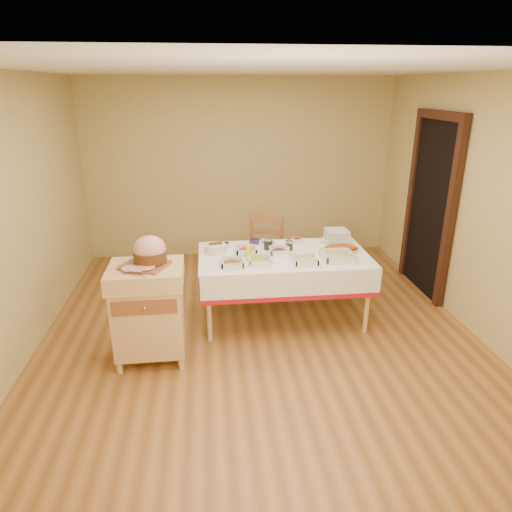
# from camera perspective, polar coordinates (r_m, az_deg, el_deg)

# --- Properties ---
(room_shell) EXTENTS (5.00, 5.00, 5.00)m
(room_shell) POSITION_cam_1_polar(r_m,az_deg,el_deg) (4.42, 0.42, 5.28)
(room_shell) COLOR #9A622F
(room_shell) RESTS_ON ground
(doorway) EXTENTS (0.09, 1.10, 2.20)m
(doorway) POSITION_cam_1_polar(r_m,az_deg,el_deg) (5.96, 21.01, 6.06)
(doorway) COLOR black
(doorway) RESTS_ON ground
(dining_table) EXTENTS (1.82, 1.02, 0.76)m
(dining_table) POSITION_cam_1_polar(r_m,az_deg,el_deg) (4.97, 3.44, -1.54)
(dining_table) COLOR #E3B87C
(dining_table) RESTS_ON ground
(butcher_cart) EXTENTS (0.67, 0.57, 0.95)m
(butcher_cart) POSITION_cam_1_polar(r_m,az_deg,el_deg) (4.36, -13.26, -6.29)
(butcher_cart) COLOR #E3B87C
(butcher_cart) RESTS_ON ground
(dining_chair) EXTENTS (0.52, 0.51, 0.97)m
(dining_chair) POSITION_cam_1_polar(r_m,az_deg,el_deg) (5.63, 1.14, 0.08)
(dining_chair) COLOR #935730
(dining_chair) RESTS_ON ground
(ham_on_board) EXTENTS (0.41, 0.39, 0.27)m
(ham_on_board) POSITION_cam_1_polar(r_m,az_deg,el_deg) (4.18, -13.22, 0.37)
(ham_on_board) COLOR #935730
(ham_on_board) RESTS_ON butcher_cart
(serving_dish_a) EXTENTS (0.23, 0.22, 0.10)m
(serving_dish_a) POSITION_cam_1_polar(r_m,az_deg,el_deg) (4.58, -3.00, -0.90)
(serving_dish_a) COLOR silver
(serving_dish_a) RESTS_ON dining_table
(serving_dish_b) EXTENTS (0.23, 0.23, 0.09)m
(serving_dish_b) POSITION_cam_1_polar(r_m,az_deg,el_deg) (4.65, 0.42, -0.55)
(serving_dish_b) COLOR silver
(serving_dish_b) RESTS_ON dining_table
(serving_dish_c) EXTENTS (0.24, 0.24, 0.10)m
(serving_dish_c) POSITION_cam_1_polar(r_m,az_deg,el_deg) (4.67, 6.14, -0.56)
(serving_dish_c) COLOR silver
(serving_dish_c) RESTS_ON dining_table
(serving_dish_d) EXTENTS (0.31, 0.31, 0.12)m
(serving_dish_d) POSITION_cam_1_polar(r_m,az_deg,el_deg) (4.82, 10.19, -0.03)
(serving_dish_d) COLOR silver
(serving_dish_d) RESTS_ON dining_table
(serving_dish_e) EXTENTS (0.23, 0.22, 0.11)m
(serving_dish_e) POSITION_cam_1_polar(r_m,az_deg,el_deg) (4.92, -1.25, 0.68)
(serving_dish_e) COLOR silver
(serving_dish_e) RESTS_ON dining_table
(serving_dish_f) EXTENTS (0.22, 0.21, 0.10)m
(serving_dish_f) POSITION_cam_1_polar(r_m,az_deg,el_deg) (4.92, 2.92, 0.63)
(serving_dish_f) COLOR silver
(serving_dish_f) RESTS_ON dining_table
(small_bowl_left) EXTENTS (0.11, 0.11, 0.05)m
(small_bowl_left) POSITION_cam_1_polar(r_m,az_deg,el_deg) (5.13, -3.86, 1.42)
(small_bowl_left) COLOR silver
(small_bowl_left) RESTS_ON dining_table
(small_bowl_mid) EXTENTS (0.12, 0.12, 0.05)m
(small_bowl_mid) POSITION_cam_1_polar(r_m,az_deg,el_deg) (5.23, -0.24, 1.86)
(small_bowl_mid) COLOR navy
(small_bowl_mid) RESTS_ON dining_table
(small_bowl_right) EXTENTS (0.12, 0.12, 0.06)m
(small_bowl_right) POSITION_cam_1_polar(r_m,az_deg,el_deg) (5.26, 5.17, 1.94)
(small_bowl_right) COLOR silver
(small_bowl_right) RESTS_ON dining_table
(bowl_white_imported) EXTENTS (0.18, 0.18, 0.04)m
(bowl_white_imported) POSITION_cam_1_polar(r_m,az_deg,el_deg) (5.28, 1.48, 1.89)
(bowl_white_imported) COLOR silver
(bowl_white_imported) RESTS_ON dining_table
(bowl_small_imported) EXTENTS (0.18, 0.18, 0.05)m
(bowl_small_imported) POSITION_cam_1_polar(r_m,az_deg,el_deg) (5.33, 8.76, 1.89)
(bowl_small_imported) COLOR silver
(bowl_small_imported) RESTS_ON dining_table
(preserve_jar_left) EXTENTS (0.10, 0.10, 0.13)m
(preserve_jar_left) POSITION_cam_1_polar(r_m,az_deg,el_deg) (5.04, 1.53, 1.49)
(preserve_jar_left) COLOR silver
(preserve_jar_left) RESTS_ON dining_table
(preserve_jar_right) EXTENTS (0.09, 0.09, 0.11)m
(preserve_jar_right) POSITION_cam_1_polar(r_m,az_deg,el_deg) (5.03, 4.16, 1.28)
(preserve_jar_right) COLOR silver
(preserve_jar_right) RESTS_ON dining_table
(mustard_bottle) EXTENTS (0.06, 0.06, 0.19)m
(mustard_bottle) POSITION_cam_1_polar(r_m,az_deg,el_deg) (4.73, -0.94, 0.55)
(mustard_bottle) COLOR yellow
(mustard_bottle) RESTS_ON dining_table
(bread_basket) EXTENTS (0.24, 0.24, 0.10)m
(bread_basket) POSITION_cam_1_polar(r_m,az_deg,el_deg) (4.97, -5.08, 0.97)
(bread_basket) COLOR silver
(bread_basket) RESTS_ON dining_table
(plate_stack) EXTENTS (0.25, 0.25, 0.14)m
(plate_stack) POSITION_cam_1_polar(r_m,az_deg,el_deg) (5.38, 10.04, 2.52)
(plate_stack) COLOR silver
(plate_stack) RESTS_ON dining_table
(brass_platter) EXTENTS (0.38, 0.27, 0.05)m
(brass_platter) POSITION_cam_1_polar(r_m,az_deg,el_deg) (5.09, 10.56, 0.88)
(brass_platter) COLOR gold
(brass_platter) RESTS_ON dining_table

